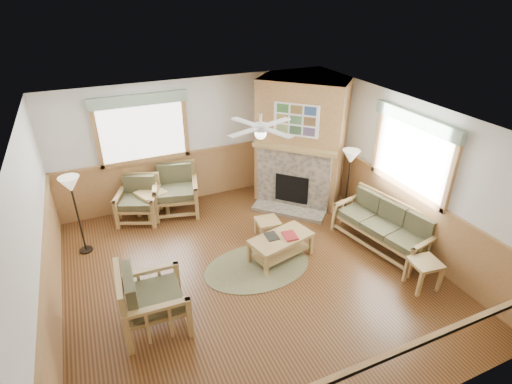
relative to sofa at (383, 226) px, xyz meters
name	(u,v)px	position (x,y,z in m)	size (l,w,h in m)	color
floor	(251,273)	(-2.55, 0.22, -0.43)	(6.00, 6.00, 0.01)	#513016
ceiling	(250,121)	(-2.55, 0.22, 2.28)	(6.00, 6.00, 0.01)	white
wall_back	(196,141)	(-2.55, 3.22, 0.93)	(6.00, 0.02, 2.70)	silver
wall_front	(374,351)	(-2.55, -2.78, 0.93)	(6.00, 0.02, 2.70)	silver
wall_left	(37,252)	(-5.55, 0.22, 0.93)	(0.02, 6.00, 2.70)	silver
wall_right	(402,172)	(0.45, 0.22, 0.93)	(0.02, 6.00, 2.70)	silver
wainscot	(251,247)	(-2.55, 0.22, 0.13)	(6.00, 6.00, 1.10)	#9E7141
fireplace	(301,142)	(-0.50, 2.27, 0.93)	(2.20, 2.20, 2.70)	#9E7141
window_back	(137,92)	(-3.65, 3.18, 2.11)	(1.90, 0.16, 1.50)	white
window_right	(421,112)	(0.41, 0.02, 2.11)	(0.16, 1.90, 1.50)	white
ceiling_fan	(261,116)	(-2.25, 0.52, 2.24)	(1.24, 1.24, 0.36)	white
sofa	(383,226)	(0.00, 0.00, 0.00)	(0.75, 1.84, 0.84)	#A6854D
armchair_back_left	(138,200)	(-3.98, 2.77, 0.02)	(0.80, 0.80, 0.89)	#A6854D
armchair_back_right	(176,190)	(-3.19, 2.77, 0.08)	(0.89, 0.89, 1.00)	#A6854D
armchair_left	(154,298)	(-4.25, -0.26, 0.08)	(0.89, 0.89, 1.00)	#A6854D
coffee_table	(281,247)	(-1.89, 0.41, -0.20)	(1.12, 0.56, 0.45)	#A6854D
end_table_chairs	(152,204)	(-3.71, 2.77, -0.13)	(0.52, 0.50, 0.58)	#A6854D
end_table_sofa	(423,274)	(-0.13, -1.19, -0.17)	(0.45, 0.43, 0.50)	#A6854D
footstool	(268,228)	(-1.82, 1.11, -0.24)	(0.43, 0.43, 0.37)	#A6854D
braided_rug	(257,267)	(-2.39, 0.33, -0.42)	(1.90, 1.90, 0.01)	brown
floor_lamp_left	(78,215)	(-5.10, 2.05, 0.34)	(0.35, 0.35, 1.53)	black
floor_lamp_right	(348,184)	(0.00, 1.16, 0.33)	(0.34, 0.34, 1.50)	black
book_red	(290,235)	(-1.74, 0.36, 0.06)	(0.22, 0.30, 0.03)	maroon
book_dark	(272,236)	(-2.04, 0.48, 0.05)	(0.20, 0.27, 0.03)	black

